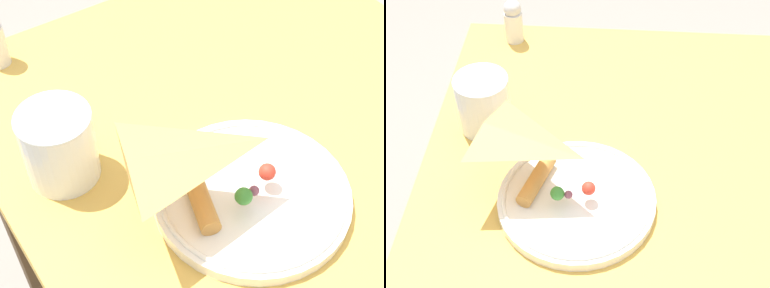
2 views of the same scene
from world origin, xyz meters
TOP-DOWN VIEW (x-y plane):
  - dining_table at (0.00, 0.00)m, footprint 1.18×0.69m
  - plate_pizza at (-0.12, -0.09)m, footprint 0.24×0.24m
  - milk_glass at (-0.29, -0.26)m, footprint 0.09×0.09m

SIDE VIEW (x-z plane):
  - dining_table at x=0.00m, z-range 0.27..1.04m
  - plate_pizza at x=-0.12m, z-range 0.76..0.82m
  - milk_glass at x=-0.29m, z-range 0.77..0.87m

